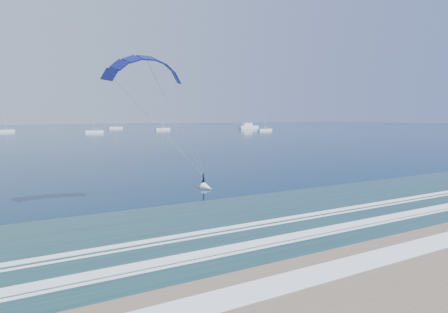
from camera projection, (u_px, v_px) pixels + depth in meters
ground at (424, 243)px, 26.38m from camera, size 900.00×900.00×0.00m
kitesurfer_rig at (178, 124)px, 40.64m from camera, size 15.31×9.42×14.84m
motor_yacht at (248, 126)px, 270.03m from camera, size 14.09×3.76×5.94m
sailboat_2 at (6, 131)px, 211.02m from camera, size 8.08×2.40×10.99m
sailboat_3 at (94, 132)px, 202.00m from camera, size 8.96×2.40×12.40m
sailboat_4 at (116, 128)px, 271.80m from camera, size 9.15×2.40×12.38m
sailboat_5 at (163, 129)px, 243.29m from camera, size 9.08×2.40×12.34m
sailboat_6 at (265, 130)px, 229.25m from camera, size 8.63×2.40×11.71m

